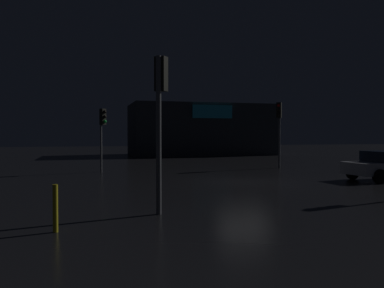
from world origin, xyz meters
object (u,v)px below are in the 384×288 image
traffic_signal_main (279,121)px  traffic_signal_cross_right (103,125)px  traffic_signal_opposite (160,104)px  store_building (201,130)px

traffic_signal_main → traffic_signal_cross_right: traffic_signal_main is taller
traffic_signal_opposite → traffic_signal_cross_right: traffic_signal_opposite is taller
traffic_signal_main → traffic_signal_opposite: bearing=-129.3°
traffic_signal_main → traffic_signal_cross_right: (-11.65, 0.17, -0.32)m
store_building → traffic_signal_cross_right: size_ratio=4.09×
traffic_signal_main → traffic_signal_cross_right: 11.66m
store_building → traffic_signal_opposite: 33.45m
store_building → traffic_signal_cross_right: bearing=-122.5°
traffic_signal_cross_right → store_building: bearing=57.5°
traffic_signal_opposite → traffic_signal_cross_right: (-0.99, 13.20, -0.29)m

